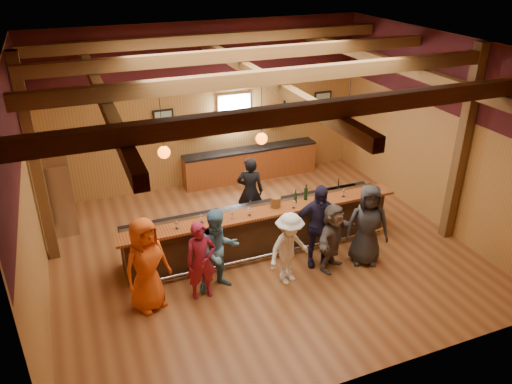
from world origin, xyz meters
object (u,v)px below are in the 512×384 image
customer_orange (146,265)px  customer_denim (219,251)px  stainless_fridge (58,198)px  customer_redvest (201,261)px  bartender (250,191)px  customer_white (289,249)px  customer_navy (318,226)px  bar_counter (259,228)px  bottle_a (296,198)px  customer_brown (332,237)px  ice_bucket (276,202)px  customer_dark (367,225)px  back_bar_cabinet (251,164)px

customer_orange → customer_denim: bearing=-21.9°
stainless_fridge → customer_redvest: 4.39m
stainless_fridge → bartender: size_ratio=1.02×
customer_white → customer_navy: size_ratio=0.83×
bar_counter → customer_denim: customer_denim is taller
customer_orange → bottle_a: 3.62m
customer_redvest → customer_denim: bearing=17.1°
customer_brown → ice_bucket: size_ratio=6.45×
bar_counter → customer_navy: 1.45m
customer_dark → bottle_a: 1.65m
customer_denim → ice_bucket: bearing=22.9°
customer_brown → bar_counter: bearing=97.7°
customer_orange → customer_denim: customer_orange is taller
customer_redvest → customer_denim: customer_denim is taller
customer_denim → bar_counter: bearing=34.6°
customer_navy → ice_bucket: size_ratio=7.99×
bartender → ice_bucket: bearing=117.8°
bartender → bar_counter: bearing=103.8°
bar_counter → customer_redvest: 2.09m
customer_denim → customer_dark: (3.21, -0.28, 0.04)m
customer_redvest → bottle_a: 2.69m
bottle_a → stainless_fridge: bearing=151.5°
customer_brown → bottle_a: size_ratio=4.85×
bar_counter → bottle_a: 1.07m
back_bar_cabinet → customer_brown: 4.89m
back_bar_cabinet → customer_dark: (0.73, -4.94, 0.44)m
bartender → customer_dark: bearing=149.2°
bar_counter → customer_white: bearing=-87.0°
back_bar_cabinet → bottle_a: bearing=-96.1°
customer_denim → customer_dark: bearing=-10.4°
customer_redvest → customer_brown: customer_redvest is taller
bottle_a → ice_bucket: bearing=-177.3°
customer_navy → customer_dark: size_ratio=1.03×
ice_bucket → bottle_a: (0.49, 0.02, 0.00)m
bar_counter → customer_brown: bearing=-49.5°
stainless_fridge → ice_bucket: bearing=-31.3°
stainless_fridge → customer_dark: bearing=-32.3°
stainless_fridge → customer_navy: (5.03, -3.50, 0.04)m
bar_counter → bottle_a: size_ratio=20.13×
customer_orange → ice_bucket: bearing=-7.2°
customer_redvest → ice_bucket: 2.24m
customer_orange → ice_bucket: size_ratio=8.05×
customer_orange → customer_navy: bearing=-22.6°
customer_redvest → customer_navy: 2.61m
back_bar_cabinet → stainless_fridge: (-5.30, -1.12, 0.42)m
customer_denim → customer_white: customer_denim is taller
back_bar_cabinet → customer_denim: 5.29m
customer_brown → customer_dark: (0.80, -0.06, 0.16)m
customer_white → bartender: size_ratio=0.89×
customer_denim → customer_brown: (2.42, -0.22, -0.12)m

